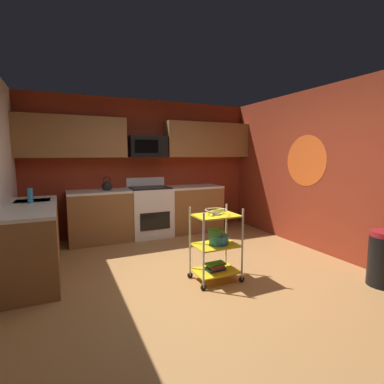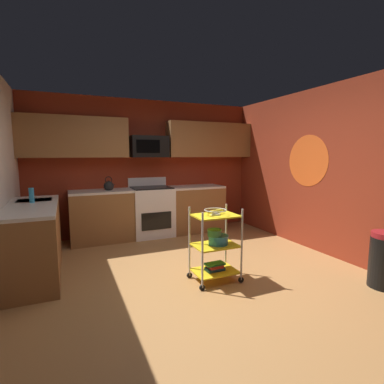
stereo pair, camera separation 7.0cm
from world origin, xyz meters
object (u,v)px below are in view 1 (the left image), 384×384
Objects in this scene: rolling_cart at (216,245)px; fruit_bowl at (216,211)px; trash_can at (384,259)px; mixing_bowl_large at (219,239)px; oven_range at (150,211)px; book_stack at (215,266)px; kettle at (107,186)px; microwave at (147,147)px; mixing_bowl_small at (215,232)px; dish_soap_bottle at (30,196)px.

rolling_cart is 0.42m from fruit_bowl.
trash_can is at bearing -28.84° from rolling_cart.
mixing_bowl_large is 1.96m from trash_can.
oven_range reaches higher than trash_can.
trash_can is at bearing -28.84° from fruit_bowl.
oven_range is at bearing 95.18° from mixing_bowl_large.
kettle is at bearing 112.36° from book_stack.
microwave reaches higher than mixing_bowl_large.
trash_can is at bearing -28.84° from book_stack.
microwave is 0.77× the size of rolling_cart.
oven_range reaches higher than mixing_bowl_small.
mixing_bowl_small is 0.28× the size of trash_can.
book_stack is at bearing -85.91° from oven_range.
kettle reaches higher than trash_can.
oven_range is 0.93m from kettle.
oven_range is at bearing 120.42° from trash_can.
rolling_cart is at bearing 151.16° from trash_can.
rolling_cart reaches higher than mixing_bowl_small.
oven_range is at bearing -89.74° from microwave.
kettle is at bearing 113.29° from mixing_bowl_large.
kettle is at bearing -179.71° from oven_range.
mixing_bowl_large is 1.03× the size of book_stack.
rolling_cart is 5.03× the size of mixing_bowl_small.
dish_soap_bottle is (-2.06, 1.28, 0.84)m from book_stack.
fruit_bowl reaches higher than book_stack.
microwave reaches higher than mixing_bowl_small.
microwave is at bearing 7.97° from kettle.
dish_soap_bottle reaches higher than book_stack.
dish_soap_bottle is at bearing 148.76° from mixing_bowl_large.
mixing_bowl_large is at bearing 15.10° from mixing_bowl_small.
mixing_bowl_large is (0.21, -2.29, 0.04)m from oven_range.
book_stack is 1.99m from trash_can.
dish_soap_bottle reaches higher than mixing_bowl_large.
rolling_cart is at bearing 0.00° from book_stack.
trash_can is at bearing -30.45° from dish_soap_bottle.
book_stack is (-0.00, 0.00, -0.28)m from rolling_cart.
trash_can is (2.68, -3.24, -0.67)m from kettle.
mixing_bowl_large is at bearing 150.54° from trash_can.
mixing_bowl_small is at bearing -164.90° from mixing_bowl_large.
mixing_bowl_small is at bearing -86.39° from oven_range.
book_stack is 2.57m from dish_soap_bottle.
oven_range is 2.22m from dish_soap_bottle.
dish_soap_bottle is at bearing 148.23° from fruit_bowl.
oven_range is at bearing 0.29° from kettle.
kettle is (-0.98, 2.28, 0.48)m from mixing_bowl_large.
microwave is 2.67m from mixing_bowl_large.
mixing_bowl_small is 0.44m from book_stack.
fruit_bowl is at bearing -180.00° from mixing_bowl_large.
dish_soap_bottle is (-2.06, 1.28, 0.57)m from rolling_cart.
oven_range is 1.57× the size of microwave.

